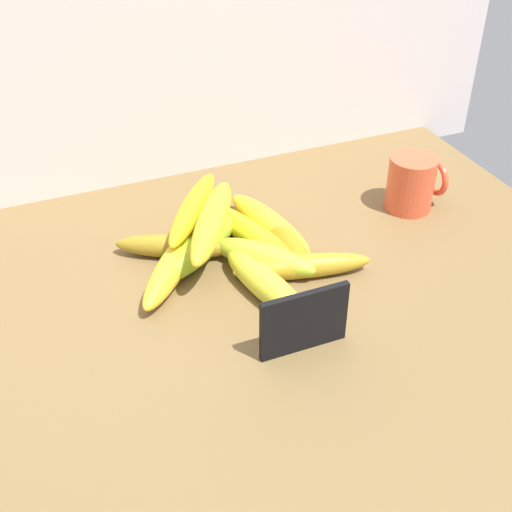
% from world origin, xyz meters
% --- Properties ---
extents(counter_top, '(1.10, 0.76, 0.03)m').
position_xyz_m(counter_top, '(0.00, 0.00, 0.01)').
color(counter_top, brown).
rests_on(counter_top, ground).
extents(chalkboard_sign, '(0.11, 0.02, 0.08)m').
position_xyz_m(chalkboard_sign, '(0.07, -0.08, 0.07)').
color(chalkboard_sign, black).
rests_on(chalkboard_sign, counter_top).
extents(coffee_mug, '(0.09, 0.07, 0.09)m').
position_xyz_m(coffee_mug, '(0.36, 0.14, 0.07)').
color(coffee_mug, '#DE5233').
rests_on(coffee_mug, counter_top).
extents(banana_0, '(0.19, 0.08, 0.03)m').
position_xyz_m(banana_0, '(0.13, 0.04, 0.05)').
color(banana_0, '#B89122').
rests_on(banana_0, counter_top).
extents(banana_1, '(0.04, 0.17, 0.04)m').
position_xyz_m(banana_1, '(0.13, 0.11, 0.05)').
color(banana_1, '#A57B16').
rests_on(banana_1, counter_top).
extents(banana_2, '(0.10, 0.21, 0.04)m').
position_xyz_m(banana_2, '(0.09, 0.14, 0.05)').
color(banana_2, yellow).
rests_on(banana_2, counter_top).
extents(banana_3, '(0.08, 0.19, 0.04)m').
position_xyz_m(banana_3, '(0.12, 0.15, 0.05)').
color(banana_3, yellow).
rests_on(banana_3, counter_top).
extents(banana_4, '(0.08, 0.18, 0.04)m').
position_xyz_m(banana_4, '(0.06, 0.02, 0.05)').
color(banana_4, gold).
rests_on(banana_4, counter_top).
extents(banana_5, '(0.15, 0.18, 0.04)m').
position_xyz_m(banana_5, '(-0.03, 0.11, 0.05)').
color(banana_5, yellow).
rests_on(banana_5, counter_top).
extents(banana_6, '(0.17, 0.15, 0.04)m').
position_xyz_m(banana_6, '(0.02, 0.14, 0.05)').
color(banana_6, '#9ABD27').
rests_on(banana_6, counter_top).
extents(banana_7, '(0.13, 0.14, 0.04)m').
position_xyz_m(banana_7, '(0.09, 0.08, 0.05)').
color(banana_7, '#AFC42F').
rests_on(banana_7, counter_top).
extents(banana_8, '(0.16, 0.11, 0.03)m').
position_xyz_m(banana_8, '(-0.02, 0.15, 0.05)').
color(banana_8, olive).
rests_on(banana_8, counter_top).
extents(banana_9, '(0.15, 0.13, 0.03)m').
position_xyz_m(banana_9, '(0.02, 0.18, 0.05)').
color(banana_9, yellow).
rests_on(banana_9, counter_top).
extents(banana_10, '(0.14, 0.18, 0.03)m').
position_xyz_m(banana_10, '(0.02, 0.19, 0.08)').
color(banana_10, yellow).
rests_on(banana_10, banana_9).
extents(banana_11, '(0.14, 0.20, 0.04)m').
position_xyz_m(banana_11, '(0.03, 0.13, 0.09)').
color(banana_11, yellow).
rests_on(banana_11, banana_6).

